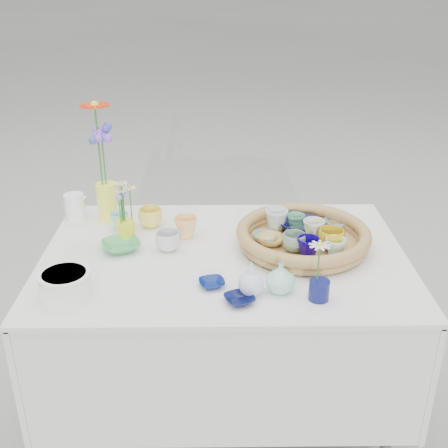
{
  "coord_description": "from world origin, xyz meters",
  "views": [
    {
      "loc": [
        -0.02,
        -1.72,
        1.69
      ],
      "look_at": [
        0.0,
        0.02,
        0.87
      ],
      "focal_mm": 45.0,
      "sensor_mm": 36.0,
      "label": 1
    }
  ],
  "objects_px": {
    "display_table": "(224,420)",
    "tall_vase_yellow": "(107,201)",
    "bud_vase_seafoam": "(280,277)",
    "wicker_tray": "(303,237)"
  },
  "relations": [
    {
      "from": "tall_vase_yellow",
      "to": "display_table",
      "type": "bearing_deg",
      "value": -33.3
    },
    {
      "from": "display_table",
      "to": "wicker_tray",
      "type": "relative_size",
      "value": 2.66
    },
    {
      "from": "display_table",
      "to": "tall_vase_yellow",
      "type": "xyz_separation_m",
      "value": [
        -0.45,
        0.3,
        0.84
      ]
    },
    {
      "from": "display_table",
      "to": "wicker_tray",
      "type": "xyz_separation_m",
      "value": [
        0.28,
        0.05,
        0.8
      ]
    },
    {
      "from": "display_table",
      "to": "bud_vase_seafoam",
      "type": "distance_m",
      "value": 0.87
    },
    {
      "from": "display_table",
      "to": "tall_vase_yellow",
      "type": "bearing_deg",
      "value": 146.7
    },
    {
      "from": "display_table",
      "to": "wicker_tray",
      "type": "height_order",
      "value": "wicker_tray"
    },
    {
      "from": "bud_vase_seafoam",
      "to": "tall_vase_yellow",
      "type": "xyz_separation_m",
      "value": [
        -0.62,
        0.54,
        0.03
      ]
    },
    {
      "from": "wicker_tray",
      "to": "tall_vase_yellow",
      "type": "distance_m",
      "value": 0.77
    },
    {
      "from": "display_table",
      "to": "bud_vase_seafoam",
      "type": "bearing_deg",
      "value": -55.28
    }
  ]
}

